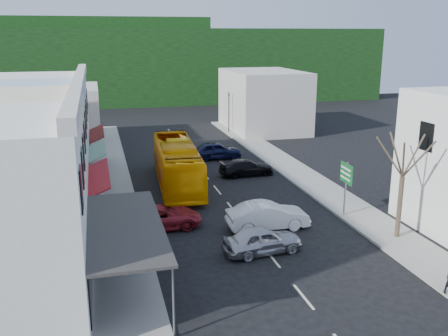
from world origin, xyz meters
TOP-DOWN VIEW (x-y plane):
  - ground at (0.00, 0.00)m, footprint 120.00×120.00m
  - sidewalk_left at (-7.50, 10.00)m, footprint 3.00×52.00m
  - sidewalk_right at (7.50, 10.00)m, footprint 3.00×52.00m
  - shopfront_row at (-12.49, 5.00)m, footprint 8.25×30.00m
  - distant_block_left at (-12.00, 27.00)m, footprint 8.00×10.00m
  - distant_block_right at (11.00, 30.00)m, footprint 8.00×12.00m
  - hillside at (-1.45, 65.09)m, footprint 80.00×26.00m
  - bus at (-2.64, 9.99)m, footprint 3.20×11.73m
  - car_silver at (-0.29, -3.21)m, footprint 4.58×2.29m
  - car_white at (1.09, -0.07)m, footprint 4.43×1.87m
  - car_red at (-5.00, 1.59)m, footprint 4.64×2.00m
  - car_black_near at (3.24, 11.25)m, footprint 4.62×2.16m
  - car_navy_mid at (2.14, 17.24)m, footprint 4.43×1.88m
  - pedestrian_left at (-6.70, 0.99)m, footprint 0.54×0.68m
  - direction_sign at (6.40, 0.60)m, footprint 0.31×1.61m
  - street_tree at (7.62, -3.33)m, footprint 2.44×2.44m
  - traffic_signal at (6.52, 29.07)m, footprint 1.00×1.21m

SIDE VIEW (x-z plane):
  - ground at x=0.00m, z-range 0.00..0.00m
  - sidewalk_left at x=-7.50m, z-range 0.00..0.15m
  - sidewalk_right at x=7.50m, z-range 0.00..0.15m
  - car_silver at x=-0.29m, z-range 0.00..1.40m
  - car_white at x=1.09m, z-range 0.00..1.40m
  - car_red at x=-5.00m, z-range 0.00..1.40m
  - car_black_near at x=3.24m, z-range 0.00..1.40m
  - car_navy_mid at x=2.14m, z-range 0.00..1.40m
  - pedestrian_left at x=-6.70m, z-range 0.15..1.85m
  - bus at x=-2.64m, z-range 0.00..3.10m
  - direction_sign at x=6.40m, z-range 0.00..3.55m
  - traffic_signal at x=6.52m, z-range 0.00..4.72m
  - distant_block_left at x=-12.00m, z-range 0.00..6.00m
  - distant_block_right at x=11.00m, z-range 0.00..7.00m
  - street_tree at x=7.62m, z-range 0.00..7.23m
  - shopfront_row at x=-12.49m, z-range 0.00..8.00m
  - hillside at x=-1.45m, z-range -0.27..13.73m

